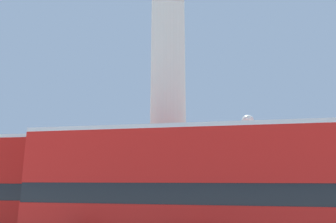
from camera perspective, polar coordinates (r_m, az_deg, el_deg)
monument_column at (r=15.08m, az=-0.00°, el=2.11°), size 5.07×5.07×18.88m
bus_b at (r=9.18m, az=9.52°, el=-15.34°), size 11.24×3.21×4.35m
street_lamp at (r=12.52m, az=15.40°, el=-9.45°), size 0.51×0.51×5.42m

